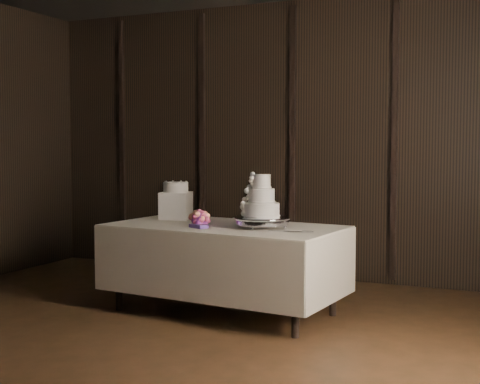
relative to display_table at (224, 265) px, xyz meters
name	(u,v)px	position (x,y,z in m)	size (l,w,h in m)	color
room	(102,136)	(0.00, -1.73, 1.08)	(6.08, 7.08, 3.08)	black
display_table	(224,265)	(0.00, 0.00, 0.00)	(2.08, 1.23, 0.76)	white
cake_stand	(262,222)	(0.36, -0.03, 0.39)	(0.48, 0.48, 0.09)	silver
wedding_cake	(258,200)	(0.33, -0.04, 0.57)	(0.34, 0.29, 0.35)	white
bouquet	(200,219)	(-0.17, -0.13, 0.40)	(0.26, 0.36, 0.17)	#DE507C
box_pedestal	(176,206)	(-0.62, 0.27, 0.47)	(0.26, 0.26, 0.25)	white
small_cake	(176,187)	(-0.62, 0.27, 0.64)	(0.23, 0.23, 0.09)	white
cake_knife	(285,231)	(0.63, -0.21, 0.35)	(0.37, 0.02, 0.01)	silver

